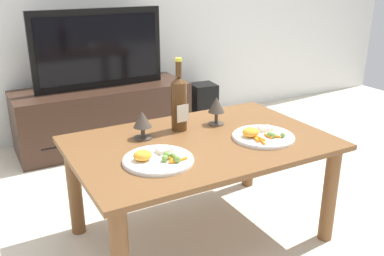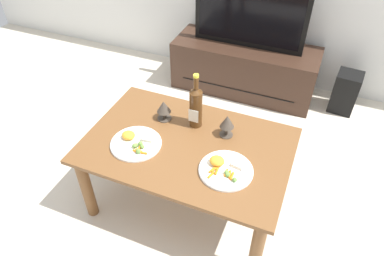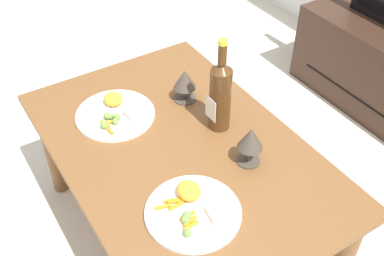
{
  "view_description": "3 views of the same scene",
  "coord_description": "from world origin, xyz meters",
  "px_view_note": "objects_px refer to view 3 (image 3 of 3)",
  "views": [
    {
      "loc": [
        -0.93,
        -1.59,
        1.26
      ],
      "look_at": [
        -0.04,
        0.02,
        0.58
      ],
      "focal_mm": 39.76,
      "sensor_mm": 36.0,
      "label": 1
    },
    {
      "loc": [
        0.6,
        -1.37,
        1.93
      ],
      "look_at": [
        0.01,
        0.04,
        0.61
      ],
      "focal_mm": 33.09,
      "sensor_mm": 36.0,
      "label": 2
    },
    {
      "loc": [
        1.03,
        -0.6,
        1.65
      ],
      "look_at": [
        0.01,
        0.04,
        0.59
      ],
      "focal_mm": 43.98,
      "sensor_mm": 36.0,
      "label": 3
    }
  ],
  "objects_px": {
    "dining_table": "(180,164)",
    "goblet_right": "(251,140)",
    "goblet_left": "(185,81)",
    "wine_bottle": "(220,94)",
    "dinner_plate_left": "(115,113)",
    "dinner_plate_right": "(193,209)"
  },
  "relations": [
    {
      "from": "dining_table",
      "to": "goblet_right",
      "type": "bearing_deg",
      "value": 41.0
    },
    {
      "from": "dining_table",
      "to": "goblet_left",
      "type": "bearing_deg",
      "value": 144.49
    },
    {
      "from": "wine_bottle",
      "to": "dining_table",
      "type": "bearing_deg",
      "value": -83.64
    },
    {
      "from": "wine_bottle",
      "to": "dinner_plate_left",
      "type": "bearing_deg",
      "value": -130.85
    },
    {
      "from": "goblet_right",
      "to": "dinner_plate_left",
      "type": "distance_m",
      "value": 0.54
    },
    {
      "from": "dining_table",
      "to": "wine_bottle",
      "type": "xyz_separation_m",
      "value": [
        -0.02,
        0.18,
        0.23
      ]
    },
    {
      "from": "wine_bottle",
      "to": "dinner_plate_right",
      "type": "relative_size",
      "value": 1.23
    },
    {
      "from": "goblet_right",
      "to": "wine_bottle",
      "type": "bearing_deg",
      "value": 174.28
    },
    {
      "from": "dinner_plate_left",
      "to": "dining_table",
      "type": "bearing_deg",
      "value": 22.7
    },
    {
      "from": "goblet_left",
      "to": "dinner_plate_right",
      "type": "xyz_separation_m",
      "value": [
        0.49,
        -0.28,
        -0.07
      ]
    },
    {
      "from": "goblet_left",
      "to": "dinner_plate_right",
      "type": "bearing_deg",
      "value": -29.19
    },
    {
      "from": "dinner_plate_left",
      "to": "dinner_plate_right",
      "type": "relative_size",
      "value": 1.01
    },
    {
      "from": "dining_table",
      "to": "goblet_right",
      "type": "distance_m",
      "value": 0.31
    },
    {
      "from": "wine_bottle",
      "to": "dinner_plate_right",
      "type": "height_order",
      "value": "wine_bottle"
    },
    {
      "from": "dining_table",
      "to": "goblet_right",
      "type": "xyz_separation_m",
      "value": [
        0.18,
        0.16,
        0.18
      ]
    },
    {
      "from": "goblet_left",
      "to": "dinner_plate_left",
      "type": "relative_size",
      "value": 0.45
    },
    {
      "from": "dinner_plate_right",
      "to": "goblet_left",
      "type": "bearing_deg",
      "value": 150.81
    },
    {
      "from": "goblet_left",
      "to": "dinner_plate_left",
      "type": "distance_m",
      "value": 0.29
    },
    {
      "from": "goblet_right",
      "to": "goblet_left",
      "type": "bearing_deg",
      "value": -180.0
    },
    {
      "from": "dining_table",
      "to": "goblet_right",
      "type": "relative_size",
      "value": 8.23
    },
    {
      "from": "wine_bottle",
      "to": "dinner_plate_left",
      "type": "relative_size",
      "value": 1.21
    },
    {
      "from": "goblet_left",
      "to": "dinner_plate_left",
      "type": "xyz_separation_m",
      "value": [
        -0.05,
        -0.28,
        -0.07
      ]
    }
  ]
}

